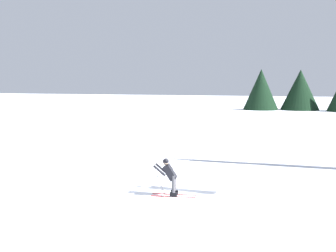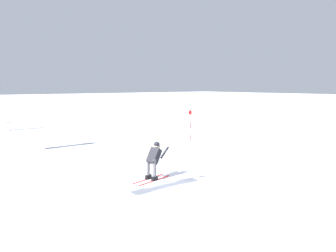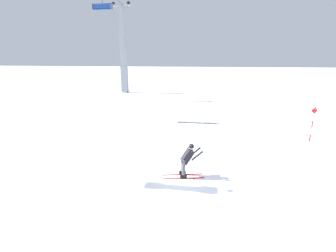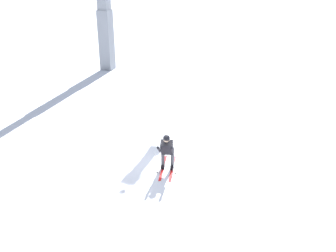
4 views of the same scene
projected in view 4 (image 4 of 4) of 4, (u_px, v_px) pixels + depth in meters
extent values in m
plane|color=white|center=(156.00, 167.00, 13.88)|extent=(260.00, 260.00, 0.00)
cube|color=red|center=(172.00, 168.00, 13.79)|extent=(0.48, 1.76, 0.01)
cube|color=black|center=(172.00, 166.00, 13.75)|extent=(0.17, 0.30, 0.16)
cylinder|color=#4C4C51|center=(172.00, 156.00, 13.58)|extent=(0.13, 0.13, 0.67)
cube|color=red|center=(163.00, 168.00, 13.82)|extent=(0.48, 1.76, 0.01)
cube|color=black|center=(163.00, 166.00, 13.79)|extent=(0.17, 0.30, 0.16)
cylinder|color=#4C4C51|center=(163.00, 156.00, 13.62)|extent=(0.13, 0.13, 0.67)
cube|color=black|center=(167.00, 147.00, 13.27)|extent=(0.53, 0.63, 0.67)
sphere|color=beige|center=(166.00, 139.00, 12.96)|extent=(0.22, 0.22, 0.22)
sphere|color=black|center=(166.00, 138.00, 12.95)|extent=(0.24, 0.24, 0.24)
cylinder|color=black|center=(172.00, 150.00, 12.86)|extent=(0.19, 0.51, 0.44)
cylinder|color=gray|center=(174.00, 166.00, 13.06)|extent=(0.24, 0.45, 1.16)
cylinder|color=black|center=(175.00, 174.00, 13.37)|extent=(0.07, 0.07, 0.01)
cylinder|color=black|center=(159.00, 149.00, 12.91)|extent=(0.19, 0.51, 0.44)
cylinder|color=gray|center=(158.00, 165.00, 13.12)|extent=(0.03, 0.49, 1.16)
cylinder|color=black|center=(157.00, 172.00, 13.44)|extent=(0.07, 0.07, 0.01)
cube|color=gray|center=(106.00, 40.00, 24.90)|extent=(0.78, 0.78, 3.86)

